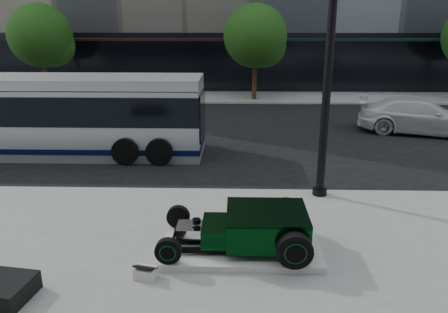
{
  "coord_description": "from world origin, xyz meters",
  "views": [
    {
      "loc": [
        -0.11,
        -14.04,
        4.98
      ],
      "look_at": [
        -0.44,
        -2.23,
        1.2
      ],
      "focal_mm": 35.0,
      "sensor_mm": 36.0,
      "label": 1
    }
  ],
  "objects_px": {
    "transit_bus": "(42,115)",
    "hot_rod": "(256,227)",
    "lamppost": "(328,74)",
    "white_sedan": "(420,116)"
  },
  "relations": [
    {
      "from": "transit_bus",
      "to": "hot_rod",
      "type": "bearing_deg",
      "value": -43.8
    },
    {
      "from": "lamppost",
      "to": "transit_bus",
      "type": "bearing_deg",
      "value": 156.73
    },
    {
      "from": "transit_bus",
      "to": "white_sedan",
      "type": "bearing_deg",
      "value": 12.62
    },
    {
      "from": "lamppost",
      "to": "transit_bus",
      "type": "height_order",
      "value": "lamppost"
    },
    {
      "from": "hot_rod",
      "to": "white_sedan",
      "type": "xyz_separation_m",
      "value": [
        7.76,
        10.87,
        0.08
      ]
    },
    {
      "from": "hot_rod",
      "to": "lamppost",
      "type": "bearing_deg",
      "value": 58.82
    },
    {
      "from": "lamppost",
      "to": "transit_bus",
      "type": "distance_m",
      "value": 10.73
    },
    {
      "from": "lamppost",
      "to": "transit_bus",
      "type": "relative_size",
      "value": 0.61
    },
    {
      "from": "hot_rod",
      "to": "white_sedan",
      "type": "distance_m",
      "value": 13.35
    },
    {
      "from": "transit_bus",
      "to": "white_sedan",
      "type": "height_order",
      "value": "transit_bus"
    }
  ]
}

